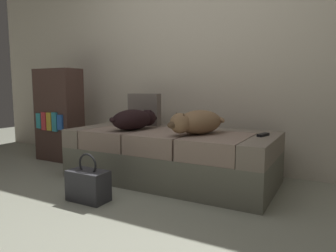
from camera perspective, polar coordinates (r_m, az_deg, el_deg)
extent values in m
plane|color=gray|center=(2.17, -14.68, -17.12)|extent=(10.00, 10.00, 0.00)
cube|color=beige|center=(3.54, 5.76, 15.48)|extent=(6.40, 0.10, 2.80)
cube|color=#696859|center=(3.00, 0.46, -7.03)|extent=(1.93, 0.89, 0.30)
cube|color=gray|center=(3.44, -12.29, -1.33)|extent=(0.20, 0.89, 0.17)
cube|color=gray|center=(2.66, 17.12, -3.94)|extent=(0.20, 0.89, 0.17)
cube|color=gray|center=(3.25, 3.35, -1.65)|extent=(1.53, 0.20, 0.17)
cube|color=gray|center=(3.14, -8.61, -2.04)|extent=(0.49, 0.67, 0.17)
cube|color=gray|center=(2.86, -0.48, -2.84)|extent=(0.49, 0.67, 0.17)
cube|color=gray|center=(2.66, 9.15, -3.72)|extent=(0.49, 0.67, 0.17)
ellipsoid|color=black|center=(2.99, -6.64, 1.13)|extent=(0.35, 0.48, 0.20)
sphere|color=black|center=(3.12, -3.72, 1.51)|extent=(0.16, 0.16, 0.16)
ellipsoid|color=black|center=(3.17, -2.74, 1.43)|extent=(0.08, 0.11, 0.06)
cone|color=black|center=(3.15, -4.27, 2.66)|extent=(0.04, 0.04, 0.05)
cone|color=black|center=(3.08, -3.17, 2.58)|extent=(0.04, 0.04, 0.05)
ellipsoid|color=black|center=(2.91, -10.22, 1.10)|extent=(0.15, 0.15, 0.05)
ellipsoid|color=#8B6847|center=(2.73, 5.82, 0.71)|extent=(0.43, 0.53, 0.21)
sphere|color=#8B6847|center=(2.59, 2.22, 0.52)|extent=(0.17, 0.17, 0.17)
ellipsoid|color=brown|center=(2.54, 0.85, 0.17)|extent=(0.10, 0.12, 0.06)
cone|color=brown|center=(2.54, 2.89, 1.86)|extent=(0.04, 0.04, 0.05)
cone|color=brown|center=(2.62, 1.58, 2.02)|extent=(0.04, 0.04, 0.05)
ellipsoid|color=#8B6847|center=(2.83, 9.63, 1.10)|extent=(0.14, 0.18, 0.05)
cube|color=black|center=(2.73, 17.05, -1.55)|extent=(0.08, 0.16, 0.02)
cube|color=#6B615B|center=(3.36, -4.34, 3.04)|extent=(0.35, 0.17, 0.34)
cube|color=#313035|center=(2.54, -14.41, -10.55)|extent=(0.32, 0.18, 0.24)
torus|color=black|center=(2.50, -14.53, -6.83)|extent=(0.18, 0.02, 0.18)
cube|color=#463029|center=(3.99, -19.32, 1.93)|extent=(0.56, 0.28, 1.10)
cube|color=teal|center=(4.03, -22.59, 0.89)|extent=(0.08, 0.02, 0.18)
cube|color=#CB343B|center=(3.96, -21.78, 0.83)|extent=(0.08, 0.02, 0.21)
cube|color=gold|center=(3.89, -20.94, 0.76)|extent=(0.08, 0.02, 0.21)
cube|color=teal|center=(3.83, -20.07, 0.70)|extent=(0.08, 0.02, 0.22)
cube|color=blue|center=(3.76, -19.17, 0.63)|extent=(0.08, 0.02, 0.17)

